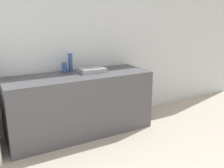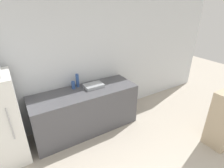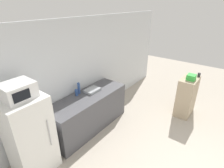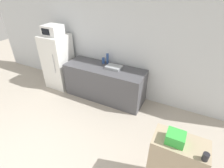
{
  "view_description": "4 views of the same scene",
  "coord_description": "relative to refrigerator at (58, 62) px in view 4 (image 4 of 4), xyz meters",
  "views": [
    {
      "loc": [
        -1.14,
        -0.57,
        1.69
      ],
      "look_at": [
        0.28,
        1.99,
        0.9
      ],
      "focal_mm": 40.0,
      "sensor_mm": 36.0,
      "label": 1
    },
    {
      "loc": [
        -0.97,
        -0.15,
        2.46
      ],
      "look_at": [
        0.49,
        2.24,
        1.15
      ],
      "focal_mm": 28.0,
      "sensor_mm": 36.0,
      "label": 2
    },
    {
      "loc": [
        -2.35,
        0.07,
        2.9
      ],
      "look_at": [
        0.4,
        2.18,
        1.25
      ],
      "focal_mm": 28.0,
      "sensor_mm": 36.0,
      "label": 3
    },
    {
      "loc": [
        2.1,
        -0.73,
        2.85
      ],
      "look_at": [
        0.76,
        1.91,
        1.02
      ],
      "focal_mm": 28.0,
      "sensor_mm": 36.0,
      "label": 4
    }
  ],
  "objects": [
    {
      "name": "refrigerator",
      "position": [
        0.0,
        0.0,
        0.0
      ],
      "size": [
        0.68,
        0.69,
        1.52
      ],
      "color": "white",
      "rests_on": "ground_plane"
    },
    {
      "name": "counter",
      "position": [
        1.49,
        0.04,
        -0.32
      ],
      "size": [
        2.09,
        0.72,
        0.89
      ],
      "primitive_type": "cube",
      "color": "#4C4C51",
      "rests_on": "ground_plane"
    },
    {
      "name": "bottle_short",
      "position": [
        1.34,
        0.25,
        0.21
      ],
      "size": [
        0.08,
        0.08,
        0.15
      ],
      "primitive_type": "cylinder",
      "color": "#2D4C8C",
      "rests_on": "counter"
    },
    {
      "name": "wall_back",
      "position": [
        1.35,
        0.46,
        0.54
      ],
      "size": [
        8.0,
        0.06,
        2.6
      ],
      "primitive_type": "cube",
      "color": "silver",
      "rests_on": "ground_plane"
    },
    {
      "name": "jar",
      "position": [
        3.83,
        -1.82,
        0.36
      ],
      "size": [
        0.07,
        0.07,
        0.1
      ],
      "primitive_type": "cylinder",
      "color": "#232328",
      "rests_on": "shelf_cabinet"
    },
    {
      "name": "sink_basin",
      "position": [
        1.72,
        0.1,
        0.16
      ],
      "size": [
        0.38,
        0.27,
        0.06
      ],
      "primitive_type": "cube",
      "color": "#9EA3A8",
      "rests_on": "counter"
    },
    {
      "name": "basket",
      "position": [
        3.48,
        -1.71,
        0.38
      ],
      "size": [
        0.22,
        0.2,
        0.14
      ],
      "primitive_type": "cube",
      "color": "green",
      "rests_on": "shelf_cabinet"
    },
    {
      "name": "shelf_cabinet",
      "position": [
        3.56,
        -1.68,
        -0.22
      ],
      "size": [
        0.69,
        0.39,
        1.07
      ],
      "primitive_type": "cube",
      "color": "tan",
      "rests_on": "ground_plane"
    },
    {
      "name": "microwave",
      "position": [
        -0.0,
        -0.0,
        0.89
      ],
      "size": [
        0.46,
        0.42,
        0.26
      ],
      "color": "white",
      "rests_on": "refrigerator"
    },
    {
      "name": "bottle_tall",
      "position": [
        1.45,
        0.28,
        0.27
      ],
      "size": [
        0.06,
        0.06,
        0.27
      ],
      "primitive_type": "cylinder",
      "color": "#2D4C8C",
      "rests_on": "counter"
    }
  ]
}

